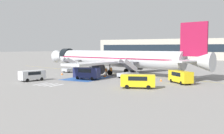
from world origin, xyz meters
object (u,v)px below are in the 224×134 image
object	(u,v)px
service_van_0	(180,76)
traffic_cone_2	(105,75)
service_van_3	(138,80)
baggage_cart	(89,75)
fuel_tanker	(171,62)
ground_crew_2	(106,71)
boarding_stairs_forward	(72,68)
service_van_1	(87,72)
ground_crew_1	(111,70)
airliner	(115,59)
traffic_cone_1	(161,80)
boarding_stairs_aft	(128,73)
service_van_2	(32,75)
traffic_cone_0	(62,74)
ground_crew_0	(91,69)
terminal_building	(199,49)

from	to	relation	value
service_van_0	traffic_cone_2	xyz separation A→B (m)	(-16.85, 2.87, -0.98)
service_van_3	baggage_cart	size ratio (longest dim) A/B	1.85
fuel_tanker	ground_crew_2	distance (m)	28.11
boarding_stairs_forward	baggage_cart	xyz separation A→B (m)	(8.80, -5.48, -0.71)
fuel_tanker	service_van_1	distance (m)	36.68
traffic_cone_2	ground_crew_1	bearing A→B (deg)	98.92
airliner	baggage_cart	bearing A→B (deg)	173.10
ground_crew_1	traffic_cone_1	bearing A→B (deg)	-83.13
boarding_stairs_aft	traffic_cone_1	distance (m)	8.30
airliner	baggage_cart	world-z (taller)	airliner
service_van_2	ground_crew_1	distance (m)	18.40
fuel_tanker	traffic_cone_0	size ratio (longest dim) A/B	19.12
service_van_1	ground_crew_2	distance (m)	8.99
boarding_stairs_forward	boarding_stairs_aft	xyz separation A→B (m)	(17.88, -4.37, 0.03)
baggage_cart	ground_crew_2	world-z (taller)	ground_crew_2
airliner	ground_crew_1	size ratio (longest dim) A/B	25.36
fuel_tanker	service_van_2	xyz separation A→B (m)	(-14.40, -43.05, -0.70)
boarding_stairs_aft	baggage_cart	size ratio (longest dim) A/B	1.86
ground_crew_0	service_van_3	bearing A→B (deg)	-5.57
boarding_stairs_aft	baggage_cart	bearing A→B (deg)	-159.27
traffic_cone_1	fuel_tanker	bearing A→B (deg)	102.48
service_van_3	ground_crew_1	distance (m)	20.33
traffic_cone_1	terminal_building	distance (m)	98.34
traffic_cone_2	terminal_building	distance (m)	96.31
airliner	fuel_tanker	world-z (taller)	airliner
fuel_tanker	service_van_2	bearing A→B (deg)	-115.33
boarding_stairs_aft	ground_crew_2	xyz separation A→B (m)	(-6.68, 2.41, -0.02)
airliner	traffic_cone_0	world-z (taller)	airliner
ground_crew_2	traffic_cone_0	world-z (taller)	ground_crew_2
airliner	ground_crew_0	xyz separation A→B (m)	(-5.15, -2.79, -2.52)
ground_crew_1	fuel_tanker	bearing A→B (deg)	15.57
boarding_stairs_forward	service_van_2	xyz separation A→B (m)	(4.24, -17.92, 0.21)
traffic_cone_0	fuel_tanker	bearing A→B (deg)	62.06
service_van_1	baggage_cart	bearing A→B (deg)	-155.31
airliner	traffic_cone_1	bearing A→B (deg)	-107.79
service_van_3	boarding_stairs_aft	bearing A→B (deg)	-169.88
service_van_0	service_van_1	bearing A→B (deg)	-35.49
boarding_stairs_aft	ground_crew_1	world-z (taller)	boarding_stairs_aft
airliner	service_van_0	bearing A→B (deg)	-105.28
baggage_cart	service_van_3	bearing A→B (deg)	-148.40
ground_crew_1	traffic_cone_1	xyz separation A→B (m)	(13.58, -5.62, -0.81)
fuel_tanker	terminal_building	size ratio (longest dim) A/B	0.09
service_van_2	airliner	bearing A→B (deg)	-94.49
service_van_0	service_van_2	bearing A→B (deg)	-23.17
fuel_tanker	ground_crew_1	xyz separation A→B (m)	(-6.49, -26.44, -0.83)
service_van_1	traffic_cone_1	xyz separation A→B (m)	(13.89, 3.98, -1.13)
service_van_3	ground_crew_2	distance (m)	20.47
service_van_2	baggage_cart	bearing A→B (deg)	-94.31
ground_crew_0	traffic_cone_0	size ratio (longest dim) A/B	3.35
service_van_0	ground_crew_2	size ratio (longest dim) A/B	3.06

